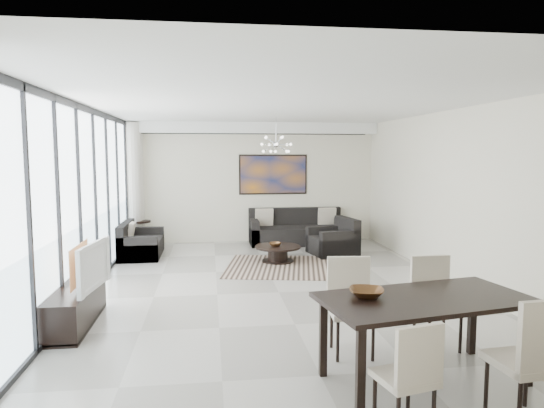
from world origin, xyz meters
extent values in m
cube|color=#A8A39B|center=(0.00, 0.00, 0.01)|extent=(6.00, 9.00, 0.02)
cube|color=white|center=(0.00, 0.00, 2.89)|extent=(6.00, 9.00, 0.02)
cube|color=beige|center=(0.00, 4.49, 1.45)|extent=(6.00, 0.02, 2.90)
cube|color=beige|center=(0.00, -4.49, 1.45)|extent=(6.00, 0.02, 2.90)
cube|color=beige|center=(2.99, 0.00, 1.45)|extent=(0.02, 9.00, 2.90)
cube|color=silver|center=(-2.98, 0.00, 1.45)|extent=(0.01, 8.95, 2.85)
cube|color=black|center=(-2.94, 0.00, 2.85)|extent=(0.04, 8.95, 0.10)
cube|color=black|center=(-2.94, 0.00, 0.03)|extent=(0.04, 8.95, 0.06)
cube|color=black|center=(-2.94, -2.00, 1.45)|extent=(0.04, 0.05, 2.88)
cube|color=black|center=(-2.94, -1.00, 1.45)|extent=(0.04, 0.05, 2.88)
cube|color=black|center=(-2.94, 0.00, 1.45)|extent=(0.04, 0.05, 2.88)
cube|color=black|center=(-2.94, 1.00, 1.45)|extent=(0.04, 0.05, 2.88)
cube|color=black|center=(-2.94, 2.00, 1.45)|extent=(0.04, 0.05, 2.88)
cube|color=black|center=(-2.94, 3.00, 1.45)|extent=(0.04, 0.05, 2.88)
cube|color=black|center=(-2.94, 4.00, 1.45)|extent=(0.04, 0.05, 2.88)
cylinder|color=beige|center=(-2.80, 4.15, 1.45)|extent=(0.36, 0.36, 2.85)
cube|color=white|center=(0.00, 4.30, 2.77)|extent=(5.98, 0.40, 0.26)
cube|color=#B36518|center=(0.50, 4.47, 1.65)|extent=(1.68, 0.04, 0.98)
cylinder|color=silver|center=(0.30, 2.50, 2.62)|extent=(0.02, 0.02, 0.55)
sphere|color=silver|center=(0.30, 2.50, 2.35)|extent=(0.12, 0.12, 0.12)
cube|color=black|center=(0.54, 1.65, 0.01)|extent=(2.90, 2.43, 0.01)
cylinder|color=black|center=(0.29, 2.14, 0.30)|extent=(0.92, 0.92, 0.04)
cylinder|color=black|center=(0.29, 2.14, 0.14)|extent=(0.40, 0.40, 0.28)
cylinder|color=black|center=(0.29, 2.14, 0.01)|extent=(0.64, 0.64, 0.03)
imported|color=brown|center=(0.23, 2.12, 0.36)|extent=(0.25, 0.25, 0.07)
cube|color=black|center=(1.03, 4.02, 0.21)|extent=(2.29, 0.93, 0.42)
cube|color=black|center=(1.03, 4.39, 0.62)|extent=(2.29, 0.19, 0.42)
cube|color=black|center=(-0.02, 4.02, 0.30)|extent=(0.19, 0.93, 0.60)
cube|color=black|center=(2.08, 4.02, 0.30)|extent=(0.19, 0.93, 0.60)
cube|color=black|center=(-2.50, 3.05, 0.18)|extent=(0.81, 1.44, 0.36)
cube|color=black|center=(-2.82, 3.05, 0.54)|extent=(0.16, 1.44, 0.36)
cube|color=black|center=(-2.50, 2.41, 0.26)|extent=(0.81, 0.16, 0.52)
cube|color=black|center=(-2.50, 3.69, 0.26)|extent=(0.81, 0.16, 0.52)
cube|color=black|center=(1.55, 2.68, 0.20)|extent=(1.03, 1.07, 0.39)
cube|color=black|center=(1.90, 2.74, 0.59)|extent=(0.34, 0.95, 0.39)
cube|color=black|center=(1.48, 3.05, 0.28)|extent=(0.90, 0.33, 0.57)
cube|color=black|center=(1.62, 2.31, 0.28)|extent=(0.90, 0.33, 0.57)
cylinder|color=black|center=(-2.65, 4.15, 0.59)|extent=(0.44, 0.44, 0.04)
cylinder|color=black|center=(-2.65, 4.15, 0.29)|extent=(0.06, 0.06, 0.55)
cylinder|color=black|center=(-2.65, 4.15, 0.02)|extent=(0.31, 0.31, 0.03)
cube|color=black|center=(-2.76, -1.11, 0.24)|extent=(0.43, 1.54, 0.48)
imported|color=gray|center=(-2.60, -1.16, 0.77)|extent=(0.26, 1.03, 0.59)
cube|color=black|center=(0.95, -3.10, 0.80)|extent=(2.11, 1.32, 0.04)
cube|color=black|center=(0.16, -3.63, 0.39)|extent=(0.07, 0.07, 0.78)
cube|color=black|center=(0.02, -2.88, 0.39)|extent=(0.07, 0.07, 0.78)
cube|color=black|center=(1.88, -3.32, 0.39)|extent=(0.07, 0.07, 0.78)
cube|color=black|center=(1.75, -2.57, 0.39)|extent=(0.07, 0.07, 0.78)
cube|color=beige|center=(0.45, -3.85, 0.41)|extent=(0.49, 0.49, 0.05)
cube|color=beige|center=(0.48, -4.02, 0.64)|extent=(0.41, 0.13, 0.50)
cylinder|color=black|center=(0.25, -3.73, 0.19)|extent=(0.04, 0.04, 0.39)
cube|color=beige|center=(1.44, -3.88, 0.49)|extent=(0.54, 0.54, 0.06)
cylinder|color=black|center=(1.23, -3.70, 0.23)|extent=(0.04, 0.04, 0.46)
cube|color=beige|center=(0.45, -2.42, 0.48)|extent=(0.51, 0.51, 0.06)
cube|color=beige|center=(0.46, -2.21, 0.74)|extent=(0.48, 0.09, 0.58)
cylinder|color=black|center=(0.62, -2.62, 0.22)|extent=(0.04, 0.04, 0.44)
cylinder|color=black|center=(0.28, -2.22, 0.22)|extent=(0.04, 0.04, 0.44)
cube|color=beige|center=(1.45, -2.37, 0.46)|extent=(0.48, 0.48, 0.06)
cube|color=beige|center=(1.44, -2.16, 0.73)|extent=(0.46, 0.06, 0.56)
cylinder|color=black|center=(1.63, -2.54, 0.22)|extent=(0.04, 0.04, 0.43)
cylinder|color=black|center=(1.26, -2.19, 0.22)|extent=(0.04, 0.04, 0.43)
imported|color=brown|center=(0.40, -3.02, 0.86)|extent=(0.40, 0.40, 0.08)
camera|label=1|loc=(-1.06, -7.33, 2.17)|focal=32.00mm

